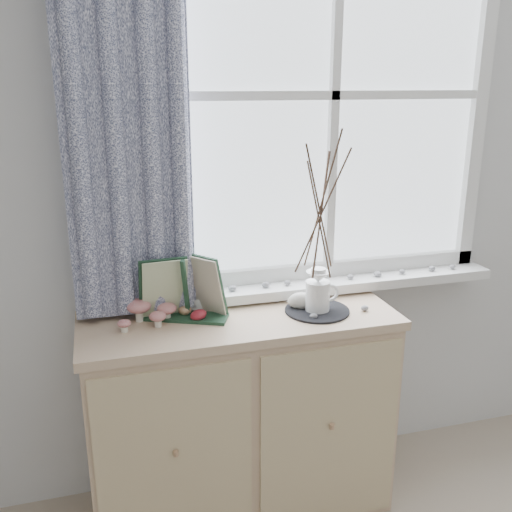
% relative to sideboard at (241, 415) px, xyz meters
% --- Properties ---
extents(sideboard, '(1.20, 0.45, 0.85)m').
position_rel_sideboard_xyz_m(sideboard, '(0.00, 0.00, 0.00)').
color(sideboard, tan).
rests_on(sideboard, ground).
extents(botanical_book, '(0.38, 0.27, 0.25)m').
position_rel_sideboard_xyz_m(botanical_book, '(-0.20, 0.01, 0.55)').
color(botanical_book, '#1C3B27').
rests_on(botanical_book, sideboard).
extents(toadstool_cluster, '(0.22, 0.15, 0.09)m').
position_rel_sideboard_xyz_m(toadstool_cluster, '(-0.34, 0.04, 0.47)').
color(toadstool_cluster, white).
rests_on(toadstool_cluster, sideboard).
extents(wooden_eggs, '(0.13, 0.17, 0.06)m').
position_rel_sideboard_xyz_m(wooden_eggs, '(-0.20, 0.07, 0.45)').
color(wooden_eggs, tan).
rests_on(wooden_eggs, sideboard).
extents(songbird_figurine, '(0.15, 0.09, 0.07)m').
position_rel_sideboard_xyz_m(songbird_figurine, '(0.25, 0.01, 0.46)').
color(songbird_figurine, beige).
rests_on(songbird_figurine, sideboard).
extents(crocheted_doily, '(0.25, 0.25, 0.01)m').
position_rel_sideboard_xyz_m(crocheted_doily, '(0.30, -0.03, 0.43)').
color(crocheted_doily, black).
rests_on(crocheted_doily, sideboard).
extents(twig_pitcher, '(0.25, 0.25, 0.71)m').
position_rel_sideboard_xyz_m(twig_pitcher, '(0.30, -0.03, 0.83)').
color(twig_pitcher, white).
rests_on(twig_pitcher, crocheted_doily).
extents(sideboard_pebbles, '(0.33, 0.23, 0.02)m').
position_rel_sideboard_xyz_m(sideboard_pebbles, '(0.30, 0.00, 0.43)').
color(sideboard_pebbles, '#9C9C9F').
rests_on(sideboard_pebbles, sideboard).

